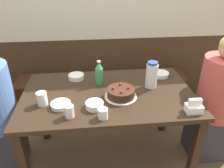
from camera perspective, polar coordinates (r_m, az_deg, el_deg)
The scene contains 16 objects.
ground_plane at distance 2.20m, azimuth -0.85°, elevation -18.74°, with size 12.00×12.00×0.00m, color brown.
back_wall at distance 2.56m, azimuth -3.41°, elevation 20.38°, with size 4.80×0.04×2.50m.
bench_seat at distance 2.71m, azimuth -2.53°, elevation -2.39°, with size 2.00×0.38×0.45m.
dining_table at distance 1.79m, azimuth -1.00°, elevation -4.84°, with size 1.35×0.81×0.73m.
birthday_cake at distance 1.67m, azimuth 2.32°, elevation -2.36°, with size 0.25×0.25×0.09m.
water_pitcher at distance 1.80m, azimuth 10.31°, elevation 2.34°, with size 0.09×0.09×0.22m.
soju_bottle at distance 1.83m, azimuth -3.39°, elevation 2.88°, with size 0.07×0.07×0.21m.
napkin_holder at distance 1.60m, azimuth 20.62°, elevation -5.71°, with size 0.11×0.08×0.11m.
bowl_soup_white at distance 1.97m, azimuth -9.31°, elevation 1.92°, with size 0.14×0.14×0.04m.
bowl_rice_small at distance 2.04m, azimuth 12.55°, elevation 2.54°, with size 0.15×0.15×0.03m.
bowl_side_dish at distance 1.56m, azimuth -4.56°, elevation -5.48°, with size 0.13×0.13×0.04m.
bowl_sauce_shallow at distance 1.61m, azimuth -13.22°, elevation -5.28°, with size 0.14×0.14×0.03m.
glass_water_tall at distance 1.65m, azimuth -17.82°, elevation -3.65°, with size 0.08×0.08×0.10m.
glass_tumbler_short at distance 1.45m, azimuth -2.41°, elevation -7.67°, with size 0.07×0.07×0.07m.
glass_shot_small at distance 1.48m, azimuth -11.12°, elevation -7.00°, with size 0.06×0.06×0.09m.
person_teal_shirt at distance 2.11m, azimuth 25.42°, elevation -4.81°, with size 0.34×0.34×1.16m.
Camera 1 is at (-0.13, -1.48, 1.63)m, focal length 35.00 mm.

